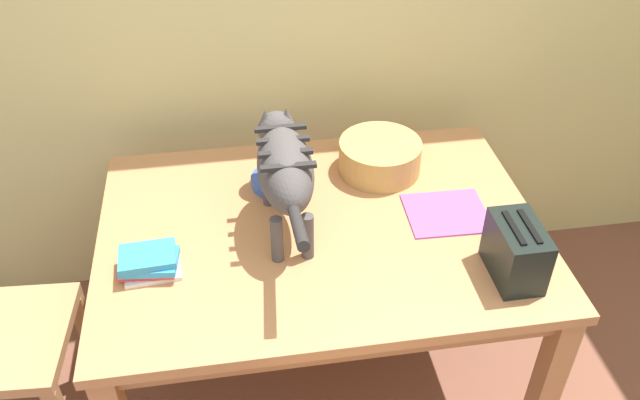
{
  "coord_description": "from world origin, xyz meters",
  "views": [
    {
      "loc": [
        -0.33,
        -0.4,
        2.04
      ],
      "look_at": [
        -0.09,
        1.13,
        0.82
      ],
      "focal_mm": 37.13,
      "sensor_mm": 36.0,
      "label": 1
    }
  ],
  "objects_px": {
    "book_stack": "(149,262)",
    "wicker_basket": "(380,156)",
    "magazine": "(446,213)",
    "toaster": "(516,251)",
    "cat": "(284,165)",
    "coffee_mug": "(280,166)",
    "saucer_bowl": "(279,180)",
    "dining_table": "(320,246)"
  },
  "relations": [
    {
      "from": "dining_table",
      "to": "toaster",
      "type": "bearing_deg",
      "value": -30.17
    },
    {
      "from": "coffee_mug",
      "to": "magazine",
      "type": "bearing_deg",
      "value": -25.51
    },
    {
      "from": "magazine",
      "to": "toaster",
      "type": "height_order",
      "value": "toaster"
    },
    {
      "from": "dining_table",
      "to": "book_stack",
      "type": "height_order",
      "value": "book_stack"
    },
    {
      "from": "coffee_mug",
      "to": "wicker_basket",
      "type": "height_order",
      "value": "coffee_mug"
    },
    {
      "from": "saucer_bowl",
      "to": "book_stack",
      "type": "relative_size",
      "value": 1.07
    },
    {
      "from": "wicker_basket",
      "to": "toaster",
      "type": "xyz_separation_m",
      "value": [
        0.25,
        -0.55,
        0.03
      ]
    },
    {
      "from": "dining_table",
      "to": "wicker_basket",
      "type": "height_order",
      "value": "wicker_basket"
    },
    {
      "from": "cat",
      "to": "toaster",
      "type": "bearing_deg",
      "value": -28.32
    },
    {
      "from": "toaster",
      "to": "saucer_bowl",
      "type": "bearing_deg",
      "value": 138.86
    },
    {
      "from": "coffee_mug",
      "to": "wicker_basket",
      "type": "distance_m",
      "value": 0.34
    },
    {
      "from": "wicker_basket",
      "to": "toaster",
      "type": "distance_m",
      "value": 0.61
    },
    {
      "from": "wicker_basket",
      "to": "cat",
      "type": "bearing_deg",
      "value": -146.37
    },
    {
      "from": "cat",
      "to": "wicker_basket",
      "type": "relative_size",
      "value": 2.46
    },
    {
      "from": "dining_table",
      "to": "magazine",
      "type": "height_order",
      "value": "magazine"
    },
    {
      "from": "coffee_mug",
      "to": "toaster",
      "type": "distance_m",
      "value": 0.79
    },
    {
      "from": "coffee_mug",
      "to": "book_stack",
      "type": "xyz_separation_m",
      "value": [
        -0.41,
        -0.36,
        -0.04
      ]
    },
    {
      "from": "magazine",
      "to": "book_stack",
      "type": "bearing_deg",
      "value": -170.87
    },
    {
      "from": "saucer_bowl",
      "to": "magazine",
      "type": "distance_m",
      "value": 0.56
    },
    {
      "from": "toaster",
      "to": "magazine",
      "type": "bearing_deg",
      "value": 108.9
    },
    {
      "from": "saucer_bowl",
      "to": "magazine",
      "type": "xyz_separation_m",
      "value": [
        0.5,
        -0.24,
        -0.01
      ]
    },
    {
      "from": "wicker_basket",
      "to": "book_stack",
      "type": "bearing_deg",
      "value": -152.93
    },
    {
      "from": "magazine",
      "to": "book_stack",
      "type": "xyz_separation_m",
      "value": [
        -0.91,
        -0.12,
        0.03
      ]
    },
    {
      "from": "saucer_bowl",
      "to": "magazine",
      "type": "bearing_deg",
      "value": -25.36
    },
    {
      "from": "wicker_basket",
      "to": "toaster",
      "type": "relative_size",
      "value": 1.38
    },
    {
      "from": "saucer_bowl",
      "to": "wicker_basket",
      "type": "distance_m",
      "value": 0.35
    },
    {
      "from": "cat",
      "to": "wicker_basket",
      "type": "distance_m",
      "value": 0.44
    },
    {
      "from": "book_stack",
      "to": "coffee_mug",
      "type": "bearing_deg",
      "value": 41.21
    },
    {
      "from": "dining_table",
      "to": "cat",
      "type": "distance_m",
      "value": 0.32
    },
    {
      "from": "book_stack",
      "to": "wicker_basket",
      "type": "bearing_deg",
      "value": 27.07
    },
    {
      "from": "coffee_mug",
      "to": "book_stack",
      "type": "bearing_deg",
      "value": -138.79
    },
    {
      "from": "wicker_basket",
      "to": "toaster",
      "type": "bearing_deg",
      "value": -65.18
    },
    {
      "from": "saucer_bowl",
      "to": "magazine",
      "type": "height_order",
      "value": "saucer_bowl"
    },
    {
      "from": "cat",
      "to": "book_stack",
      "type": "xyz_separation_m",
      "value": [
        -0.4,
        -0.15,
        -0.18
      ]
    },
    {
      "from": "coffee_mug",
      "to": "toaster",
      "type": "bearing_deg",
      "value": -41.3
    },
    {
      "from": "coffee_mug",
      "to": "toaster",
      "type": "xyz_separation_m",
      "value": [
        0.6,
        -0.52,
        0.01
      ]
    },
    {
      "from": "book_stack",
      "to": "wicker_basket",
      "type": "height_order",
      "value": "wicker_basket"
    },
    {
      "from": "book_stack",
      "to": "toaster",
      "type": "relative_size",
      "value": 0.88
    },
    {
      "from": "book_stack",
      "to": "toaster",
      "type": "height_order",
      "value": "toaster"
    },
    {
      "from": "cat",
      "to": "coffee_mug",
      "type": "relative_size",
      "value": 5.2
    },
    {
      "from": "magazine",
      "to": "wicker_basket",
      "type": "relative_size",
      "value": 0.91
    },
    {
      "from": "magazine",
      "to": "wicker_basket",
      "type": "xyz_separation_m",
      "value": [
        -0.16,
        0.26,
        0.05
      ]
    }
  ]
}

